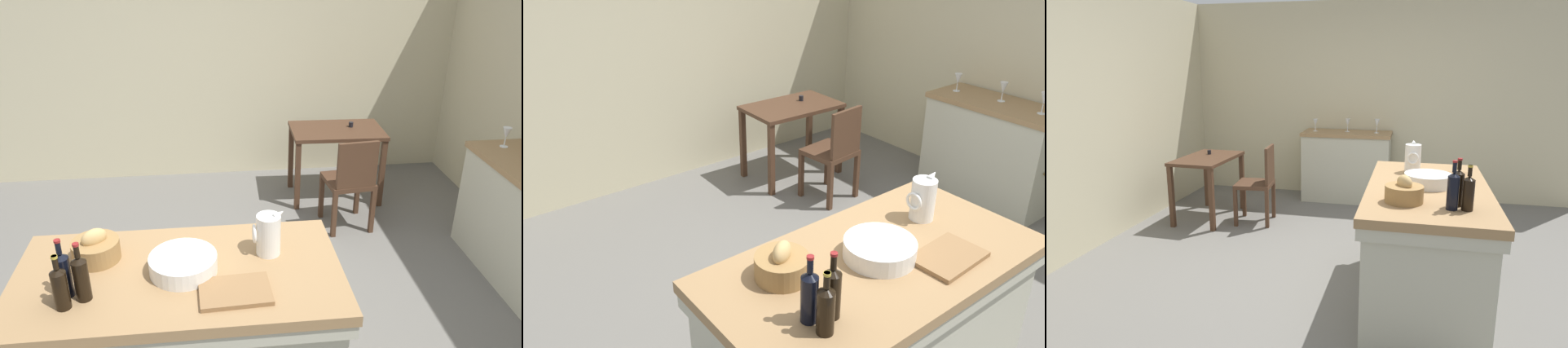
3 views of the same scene
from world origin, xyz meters
TOP-DOWN VIEW (x-y plane):
  - ground_plane at (0.00, 0.00)m, footprint 6.76×6.76m
  - wall_back at (0.00, 2.60)m, footprint 5.32×0.12m
  - wall_right at (2.60, 0.00)m, footprint 0.12×5.20m
  - island_table at (-0.30, -0.62)m, footprint 1.67×0.87m
  - side_cabinet at (2.26, 0.36)m, footprint 0.52×1.17m
  - writing_desk at (1.15, 1.83)m, footprint 0.92×0.59m
  - wooden_chair at (1.13, 1.19)m, footprint 0.44×0.44m
  - pitcher at (0.17, -0.50)m, footprint 0.17×0.13m
  - wash_bowl at (-0.28, -0.61)m, footprint 0.35×0.35m
  - bread_basket at (-0.74, -0.45)m, footprint 0.25×0.25m
  - cutting_board at (-0.03, -0.82)m, footprint 0.35×0.25m
  - wine_bottle_dark at (-0.74, -0.78)m, footprint 0.07×0.07m
  - wine_bottle_amber at (-0.82, -0.75)m, footprint 0.07×0.07m
  - wine_bottle_green at (-0.82, -0.84)m, footprint 0.07×0.07m
  - wine_glass_far_left at (2.26, -0.02)m, footprint 0.07×0.07m
  - wine_glass_left at (2.30, 0.36)m, footprint 0.07×0.07m
  - wine_glass_middle at (2.25, 0.79)m, footprint 0.07×0.07m

SIDE VIEW (x-z plane):
  - ground_plane at x=0.00m, z-range 0.00..0.00m
  - side_cabinet at x=2.26m, z-range 0.00..0.92m
  - wooden_chair at x=1.13m, z-range 0.04..0.93m
  - island_table at x=-0.30m, z-range 0.04..0.95m
  - writing_desk at x=1.15m, z-range 0.22..1.01m
  - cutting_board at x=-0.03m, z-range 0.91..0.94m
  - wash_bowl at x=-0.28m, z-range 0.91..1.00m
  - bread_basket at x=-0.74m, z-range 0.89..1.07m
  - wine_bottle_green at x=-0.82m, z-range 0.88..1.17m
  - pitcher at x=0.17m, z-range 0.89..1.16m
  - wine_glass_middle at x=2.25m, z-range 0.95..1.11m
  - wine_bottle_dark at x=-0.74m, z-range 0.88..1.19m
  - wine_bottle_amber at x=-0.82m, z-range 0.88..1.19m
  - wine_glass_left at x=2.30m, z-range 0.95..1.12m
  - wine_glass_far_left at x=2.26m, z-range 0.95..1.13m
  - wall_back at x=0.00m, z-range 0.00..2.60m
  - wall_right at x=2.60m, z-range 0.00..2.60m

